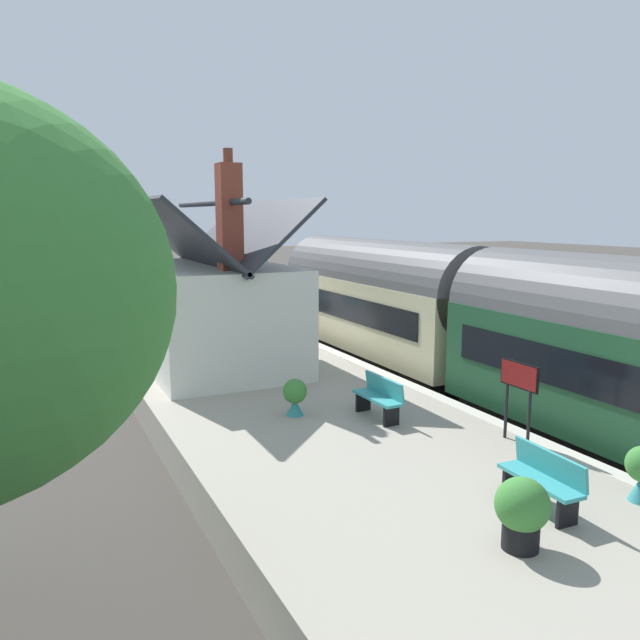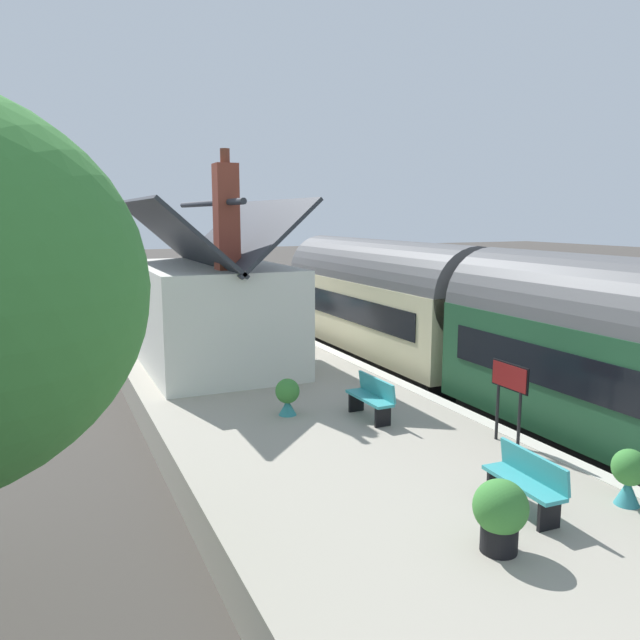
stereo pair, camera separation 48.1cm
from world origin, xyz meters
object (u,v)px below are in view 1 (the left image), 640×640
object	(u,v)px
planter_bench_right	(227,303)
planter_bench_left	(522,511)
train	(620,360)
bench_platform_end	(543,478)
station_building	(213,310)
bench_by_lamp	(379,396)
bench_mid_platform	(198,306)
planter_under_sign	(295,396)
lamp_post_platform	(234,256)
planter_edge_near	(164,316)
station_sign_board	(519,382)
planter_by_door	(146,312)
tree_mid_background	(14,251)

from	to	relation	value
planter_bench_right	planter_bench_left	bearing A→B (deg)	173.00
train	bench_platform_end	distance (m)	4.73
station_building	planter_bench_right	bearing A→B (deg)	-19.28
bench_by_lamp	bench_mid_platform	bearing A→B (deg)	0.28
planter_under_sign	lamp_post_platform	size ratio (longest dim) A/B	0.22
station_building	planter_edge_near	size ratio (longest dim) A/B	7.90
lamp_post_platform	station_sign_board	bearing A→B (deg)	-178.08
planter_by_door	station_sign_board	size ratio (longest dim) A/B	0.63
planter_bench_right	planter_edge_near	bearing A→B (deg)	129.07
planter_bench_right	bench_by_lamp	bearing A→B (deg)	174.53
bench_platform_end	station_sign_board	size ratio (longest dim) A/B	0.90
planter_bench_left	station_building	bearing A→B (deg)	3.73
train	bench_by_lamp	size ratio (longest dim) A/B	20.52
train	bench_mid_platform	distance (m)	17.68
train	lamp_post_platform	bearing A→B (deg)	11.04
bench_platform_end	planter_edge_near	distance (m)	17.75
planter_bench_right	planter_bench_left	distance (m)	21.25
bench_platform_end	planter_bench_right	bearing A→B (deg)	-4.23
bench_by_lamp	bench_platform_end	bearing A→B (deg)	-179.99
planter_bench_right	lamp_post_platform	xyz separation A→B (m)	(-2.59, 0.44, 2.26)
planter_bench_right	station_sign_board	size ratio (longest dim) A/B	0.48
planter_bench_right	train	bearing A→B (deg)	-171.83
train	bench_platform_end	size ratio (longest dim) A/B	20.43
bench_mid_platform	bench_platform_end	bearing A→B (deg)	-179.78
station_building	planter_edge_near	xyz separation A→B (m)	(6.82, 0.02, -1.18)
planter_bench_right	tree_mid_background	xyz separation A→B (m)	(3.29, 8.43, 2.37)
bench_platform_end	planter_under_sign	xyz separation A→B (m)	(5.57, 1.55, -0.04)
train	tree_mid_background	bearing A→B (deg)	27.14
station_building	planter_edge_near	bearing A→B (deg)	0.21
planter_bench_left	planter_edge_near	bearing A→B (deg)	2.42
station_building	tree_mid_background	size ratio (longest dim) A/B	1.35
train	bench_platform_end	world-z (taller)	train
station_building	station_sign_board	world-z (taller)	station_building
train	station_building	world-z (taller)	station_building
train	tree_mid_background	distance (m)	24.26
bench_platform_end	train	bearing A→B (deg)	-62.92
bench_mid_platform	planter_bench_right	bearing A→B (deg)	-54.77
tree_mid_background	bench_platform_end	bearing A→B (deg)	-163.70
train	planter_edge_near	distance (m)	16.68
lamp_post_platform	bench_mid_platform	bearing A→B (deg)	37.83
planter_bench_right	lamp_post_platform	size ratio (longest dim) A/B	0.20
bench_platform_end	planter_bench_left	size ratio (longest dim) A/B	1.48
lamp_post_platform	train	bearing A→B (deg)	-168.96
bench_platform_end	planter_bench_right	distance (m)	20.44
bench_by_lamp	planter_by_door	xyz separation A→B (m)	(15.28, 2.12, -0.19)
tree_mid_background	lamp_post_platform	bearing A→B (deg)	-126.32
planter_by_door	station_building	bearing A→B (deg)	-178.16
tree_mid_background	planter_edge_near	bearing A→B (deg)	-139.94
tree_mid_background	station_sign_board	bearing A→B (deg)	-158.35
lamp_post_platform	tree_mid_background	xyz separation A→B (m)	(5.87, 7.99, 0.11)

